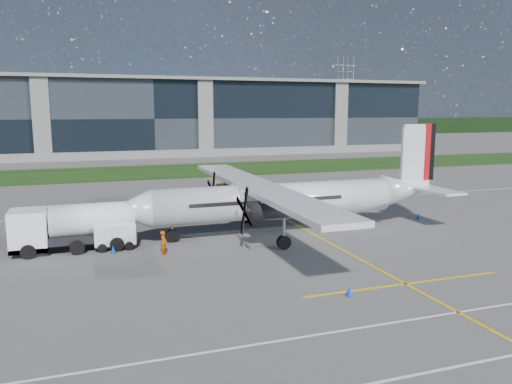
{
  "coord_description": "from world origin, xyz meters",
  "views": [
    {
      "loc": [
        -12.87,
        -27.55,
        9.22
      ],
      "look_at": [
        -0.99,
        7.08,
        3.17
      ],
      "focal_mm": 35.0,
      "sensor_mm": 36.0,
      "label": 1
    }
  ],
  "objects_px": {
    "pylon_east": "(345,95)",
    "fuel_tanker_truck": "(65,228)",
    "turboprop_aircraft": "(287,180)",
    "baggage_tug": "(115,236)",
    "safety_cone_portwing": "(349,291)",
    "safety_cone_nose_port": "(113,249)",
    "safety_cone_tail": "(419,216)",
    "safety_cone_stbdwing": "(208,201)",
    "ground_crew_person": "(164,242)"
  },
  "relations": [
    {
      "from": "turboprop_aircraft",
      "to": "safety_cone_tail",
      "type": "height_order",
      "value": "turboprop_aircraft"
    },
    {
      "from": "turboprop_aircraft",
      "to": "fuel_tanker_truck",
      "type": "xyz_separation_m",
      "value": [
        -15.73,
        0.11,
        -2.52
      ]
    },
    {
      "from": "ground_crew_person",
      "to": "safety_cone_stbdwing",
      "type": "relative_size",
      "value": 3.76
    },
    {
      "from": "pylon_east",
      "to": "baggage_tug",
      "type": "bearing_deg",
      "value": -123.83
    },
    {
      "from": "ground_crew_person",
      "to": "safety_cone_nose_port",
      "type": "distance_m",
      "value": 3.57
    },
    {
      "from": "safety_cone_stbdwing",
      "to": "safety_cone_portwing",
      "type": "height_order",
      "value": "same"
    },
    {
      "from": "pylon_east",
      "to": "safety_cone_tail",
      "type": "distance_m",
      "value": 160.2
    },
    {
      "from": "pylon_east",
      "to": "safety_cone_tail",
      "type": "xyz_separation_m",
      "value": [
        -71.25,
        -142.72,
        -14.75
      ]
    },
    {
      "from": "pylon_east",
      "to": "baggage_tug",
      "type": "xyz_separation_m",
      "value": [
        -96.29,
        -143.68,
        -14.14
      ]
    },
    {
      "from": "safety_cone_stbdwing",
      "to": "turboprop_aircraft",
      "type": "bearing_deg",
      "value": -78.34
    },
    {
      "from": "safety_cone_stbdwing",
      "to": "fuel_tanker_truck",
      "type": "bearing_deg",
      "value": -133.67
    },
    {
      "from": "safety_cone_nose_port",
      "to": "safety_cone_portwing",
      "type": "bearing_deg",
      "value": -47.36
    },
    {
      "from": "pylon_east",
      "to": "fuel_tanker_truck",
      "type": "xyz_separation_m",
      "value": [
        -99.41,
        -143.28,
        -13.45
      ]
    },
    {
      "from": "fuel_tanker_truck",
      "to": "baggage_tug",
      "type": "xyz_separation_m",
      "value": [
        3.12,
        -0.4,
        -0.69
      ]
    },
    {
      "from": "ground_crew_person",
      "to": "baggage_tug",
      "type": "bearing_deg",
      "value": 69.42
    },
    {
      "from": "pylon_east",
      "to": "safety_cone_portwing",
      "type": "distance_m",
      "value": 179.07
    },
    {
      "from": "turboprop_aircraft",
      "to": "baggage_tug",
      "type": "relative_size",
      "value": 9.49
    },
    {
      "from": "safety_cone_nose_port",
      "to": "safety_cone_tail",
      "type": "bearing_deg",
      "value": 4.76
    },
    {
      "from": "turboprop_aircraft",
      "to": "safety_cone_portwing",
      "type": "xyz_separation_m",
      "value": [
        -2.02,
        -13.14,
        -3.81
      ]
    },
    {
      "from": "fuel_tanker_truck",
      "to": "baggage_tug",
      "type": "bearing_deg",
      "value": -7.22
    },
    {
      "from": "pylon_east",
      "to": "safety_cone_tail",
      "type": "height_order",
      "value": "pylon_east"
    },
    {
      "from": "safety_cone_nose_port",
      "to": "safety_cone_tail",
      "type": "height_order",
      "value": "same"
    },
    {
      "from": "safety_cone_portwing",
      "to": "baggage_tug",
      "type": "bearing_deg",
      "value": 129.48
    },
    {
      "from": "turboprop_aircraft",
      "to": "safety_cone_nose_port",
      "type": "relative_size",
      "value": 54.18
    },
    {
      "from": "ground_crew_person",
      "to": "safety_cone_nose_port",
      "type": "height_order",
      "value": "ground_crew_person"
    },
    {
      "from": "safety_cone_portwing",
      "to": "safety_cone_tail",
      "type": "xyz_separation_m",
      "value": [
        14.45,
        13.81,
        0.0
      ]
    },
    {
      "from": "ground_crew_person",
      "to": "safety_cone_nose_port",
      "type": "xyz_separation_m",
      "value": [
        -3.03,
        1.75,
        -0.69
      ]
    },
    {
      "from": "safety_cone_portwing",
      "to": "ground_crew_person",
      "type": "bearing_deg",
      "value": 127.88
    },
    {
      "from": "baggage_tug",
      "to": "ground_crew_person",
      "type": "height_order",
      "value": "ground_crew_person"
    },
    {
      "from": "ground_crew_person",
      "to": "safety_cone_stbdwing",
      "type": "distance_m",
      "value": 18.21
    },
    {
      "from": "fuel_tanker_truck",
      "to": "safety_cone_portwing",
      "type": "relative_size",
      "value": 16.5
    },
    {
      "from": "fuel_tanker_truck",
      "to": "ground_crew_person",
      "type": "distance_m",
      "value": 6.83
    },
    {
      "from": "pylon_east",
      "to": "safety_cone_stbdwing",
      "type": "xyz_separation_m",
      "value": [
        -86.49,
        -129.75,
        -14.75
      ]
    },
    {
      "from": "fuel_tanker_truck",
      "to": "ground_crew_person",
      "type": "bearing_deg",
      "value": -28.88
    },
    {
      "from": "fuel_tanker_truck",
      "to": "baggage_tug",
      "type": "relative_size",
      "value": 2.89
    },
    {
      "from": "pylon_east",
      "to": "fuel_tanker_truck",
      "type": "relative_size",
      "value": 3.64
    },
    {
      "from": "pylon_east",
      "to": "ground_crew_person",
      "type": "height_order",
      "value": "pylon_east"
    },
    {
      "from": "baggage_tug",
      "to": "safety_cone_nose_port",
      "type": "relative_size",
      "value": 5.71
    },
    {
      "from": "baggage_tug",
      "to": "safety_cone_tail",
      "type": "height_order",
      "value": "baggage_tug"
    },
    {
      "from": "pylon_east",
      "to": "safety_cone_portwing",
      "type": "height_order",
      "value": "pylon_east"
    },
    {
      "from": "turboprop_aircraft",
      "to": "ground_crew_person",
      "type": "distance_m",
      "value": 10.74
    },
    {
      "from": "baggage_tug",
      "to": "pylon_east",
      "type": "bearing_deg",
      "value": 56.17
    },
    {
      "from": "safety_cone_tail",
      "to": "turboprop_aircraft",
      "type": "bearing_deg",
      "value": -176.89
    },
    {
      "from": "safety_cone_stbdwing",
      "to": "safety_cone_tail",
      "type": "bearing_deg",
      "value": -40.4
    },
    {
      "from": "turboprop_aircraft",
      "to": "baggage_tug",
      "type": "distance_m",
      "value": 13.02
    },
    {
      "from": "fuel_tanker_truck",
      "to": "safety_cone_portwing",
      "type": "distance_m",
      "value": 19.11
    },
    {
      "from": "safety_cone_stbdwing",
      "to": "safety_cone_portwing",
      "type": "bearing_deg",
      "value": -88.31
    },
    {
      "from": "pylon_east",
      "to": "fuel_tanker_truck",
      "type": "distance_m",
      "value": 174.91
    },
    {
      "from": "baggage_tug",
      "to": "safety_cone_portwing",
      "type": "distance_m",
      "value": 16.67
    },
    {
      "from": "pylon_east",
      "to": "turboprop_aircraft",
      "type": "height_order",
      "value": "pylon_east"
    }
  ]
}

